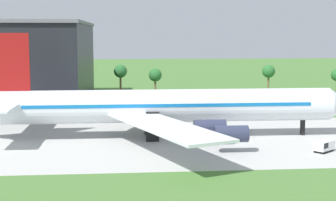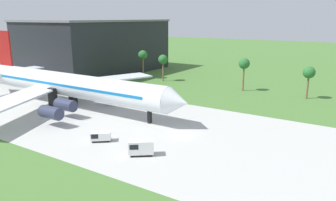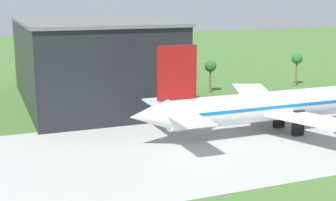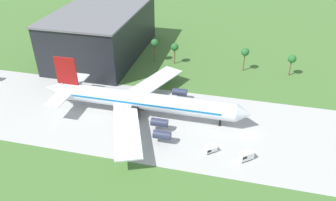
# 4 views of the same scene
# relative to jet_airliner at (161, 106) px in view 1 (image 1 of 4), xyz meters

# --- Properties ---
(jet_airliner) EXTENTS (75.52, 61.49, 19.79)m
(jet_airliner) POSITION_rel_jet_airliner_xyz_m (0.00, 0.00, 0.00)
(jet_airliner) COLOR silver
(jet_airliner) RESTS_ON ground_plane
(baggage_tug) EXTENTS (4.29, 3.98, 1.92)m
(baggage_tug) POSITION_rel_jet_airliner_xyz_m (26.15, -14.51, -4.98)
(baggage_tug) COLOR black
(baggage_tug) RESTS_ON ground_plane
(terminal_building) EXTENTS (36.72, 61.20, 22.75)m
(terminal_building) POSITION_rel_jet_airliner_xyz_m (-34.93, 47.38, 5.36)
(terminal_building) COLOR black
(terminal_building) RESTS_ON ground_plane
(palm_tree_row) EXTENTS (128.11, 3.60, 12.32)m
(palm_tree_row) POSITION_rel_jet_airliner_xyz_m (49.58, 44.70, 2.82)
(palm_tree_row) COLOR brown
(palm_tree_row) RESTS_ON ground_plane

